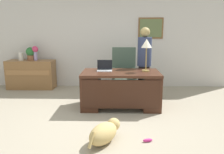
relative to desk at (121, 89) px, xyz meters
name	(u,v)px	position (x,y,z in m)	size (l,w,h in m)	color
ground_plane	(105,120)	(-0.30, -0.71, -0.41)	(12.00, 12.00, 0.00)	#9E937F
back_wall	(110,39)	(-0.30, 1.89, 0.94)	(7.00, 0.16, 2.70)	silver
desk	(121,89)	(0.00, 0.00, 0.00)	(1.62, 0.85, 0.77)	#422316
credenza	(31,74)	(-2.49, 1.54, -0.02)	(1.29, 0.50, 0.79)	olive
armchair	(124,74)	(0.09, 1.03, 0.10)	(0.60, 0.59, 1.18)	#475B4C
person_standing	(144,63)	(0.55, 0.58, 0.46)	(0.32, 0.32, 1.68)	#262323
dog_lying	(105,132)	(-0.26, -1.53, -0.26)	(0.55, 0.66, 0.30)	tan
laptop	(105,68)	(-0.34, 0.14, 0.41)	(0.32, 0.22, 0.22)	#B2B5BA
desk_lamp	(147,46)	(0.53, 0.10, 0.90)	(0.22, 0.22, 0.68)	#9E8447
vase_with_flowers	(35,51)	(-2.33, 1.54, 0.63)	(0.17, 0.17, 0.39)	#A99BD0
vase_empty	(21,56)	(-2.73, 1.54, 0.49)	(0.13, 0.13, 0.22)	silver
potted_plant	(30,53)	(-2.47, 1.54, 0.58)	(0.24, 0.24, 0.36)	brown
dog_toy_bone	(148,140)	(0.38, -1.50, -0.39)	(0.15, 0.05, 0.05)	#D8338C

